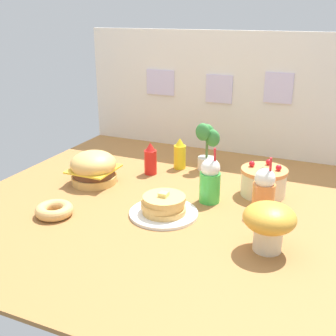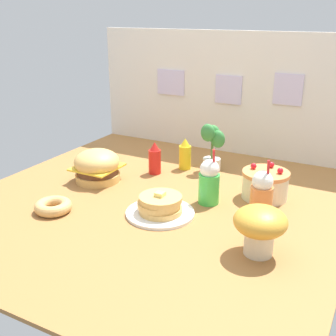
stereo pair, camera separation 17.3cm
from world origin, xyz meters
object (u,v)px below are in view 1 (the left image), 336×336
ketchup_bottle (150,159)px  pancake_stack (164,207)px  mustard_bottle (180,154)px  mushroom_stool (269,222)px  orange_float_cup (264,192)px  potted_plant (207,145)px  burger (94,168)px  donut_pink_glaze (54,210)px  layer_cake (264,181)px  cream_soda_cup (210,181)px

ketchup_bottle → pancake_stack: bearing=-57.5°
mustard_bottle → mushroom_stool: 1.11m
orange_float_cup → potted_plant: (-0.48, 0.51, 0.05)m
mustard_bottle → orange_float_cup: size_ratio=0.67×
orange_float_cup → potted_plant: potted_plant is taller
ketchup_bottle → orange_float_cup: (0.79, -0.29, 0.03)m
burger → donut_pink_glaze: (0.06, -0.47, -0.06)m
layer_cake → donut_pink_glaze: bearing=-143.0°
ketchup_bottle → donut_pink_glaze: bearing=-104.5°
potted_plant → cream_soda_cup: bearing=-69.2°
potted_plant → mushroom_stool: (0.58, -0.86, -0.04)m
pancake_stack → mushroom_stool: bearing=-12.8°
pancake_stack → ketchup_bottle: 0.61m
cream_soda_cup → orange_float_cup: (0.30, -0.03, 0.00)m
mushroom_stool → orange_float_cup: bearing=105.3°
burger → ketchup_bottle: 0.38m
orange_float_cup → mushroom_stool: orange_float_cup is taller
pancake_stack → ketchup_bottle: bearing=122.5°
burger → potted_plant: size_ratio=0.87×
layer_cake → potted_plant: bearing=148.7°
burger → potted_plant: 0.76m
ketchup_bottle → mustard_bottle: same height
mushroom_stool → mustard_bottle: bearing=133.0°
mustard_bottle → layer_cake: bearing=-19.3°
donut_pink_glaze → potted_plant: potted_plant is taller
layer_cake → mustard_bottle: mustard_bottle is taller
mustard_bottle → cream_soda_cup: 0.56m
mustard_bottle → mushroom_stool: (0.75, -0.81, 0.04)m
potted_plant → burger: bearing=-138.0°
burger → orange_float_cup: (1.05, -0.01, 0.03)m
donut_pink_glaze → potted_plant: 1.10m
pancake_stack → mushroom_stool: mushroom_stool is taller
ketchup_bottle → burger: bearing=-131.9°
pancake_stack → orange_float_cup: bearing=25.3°
layer_cake → potted_plant: size_ratio=0.82×
donut_pink_glaze → potted_plant: size_ratio=0.61×
cream_soda_cup → potted_plant: size_ratio=0.98×
layer_cake → mustard_bottle: 0.64m
cream_soda_cup → potted_plant: bearing=110.8°
layer_cake → mustard_bottle: (-0.61, 0.21, 0.02)m
donut_pink_glaze → mushroom_stool: size_ratio=0.85×
burger → mustard_bottle: 0.60m
mustard_bottle → orange_float_cup: (0.66, -0.46, 0.03)m
cream_soda_cup → donut_pink_glaze: cream_soda_cup is taller
pancake_stack → cream_soda_cup: 0.31m
pancake_stack → mustard_bottle: bearing=105.5°
mustard_bottle → mushroom_stool: bearing=-47.0°
pancake_stack → orange_float_cup: size_ratio=1.13×
ketchup_bottle → mushroom_stool: size_ratio=0.91×
layer_cake → potted_plant: potted_plant is taller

